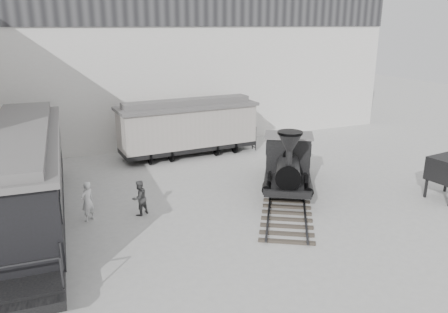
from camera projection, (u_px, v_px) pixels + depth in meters
name	position (u px, v px, depth m)	size (l,w,h in m)	color
ground	(283.00, 223.00, 18.63)	(90.00, 90.00, 0.00)	#9E9E9B
north_wall	(173.00, 63.00, 30.13)	(34.00, 2.51, 11.00)	silver
locomotive	(288.00, 166.00, 21.87)	(7.21, 9.82, 3.59)	#392F2A
boxcar	(188.00, 126.00, 27.85)	(9.02, 3.15, 3.65)	black
passenger_coach	(24.00, 176.00, 18.10)	(3.93, 14.46, 3.83)	black
visitor_a	(87.00, 201.00, 18.66)	(0.64, 0.42, 1.77)	silver
visitor_b	(139.00, 198.00, 19.25)	(0.78, 0.61, 1.60)	#494949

